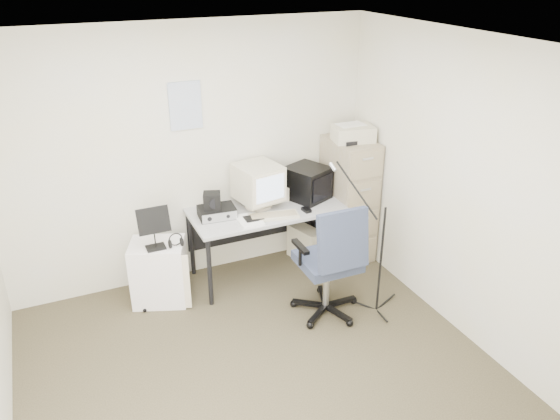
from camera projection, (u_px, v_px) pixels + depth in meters
name	position (u px, v px, depth m)	size (l,w,h in m)	color
floor	(266.00, 381.00, 4.24)	(3.60, 3.60, 0.01)	#342C1D
ceiling	(261.00, 50.00, 3.17)	(3.60, 3.60, 0.01)	white
wall_back	(191.00, 157.00, 5.19)	(3.60, 0.02, 2.50)	silver
wall_right	(470.00, 195.00, 4.37)	(0.02, 3.60, 2.50)	silver
wall_calendar	(185.00, 106.00, 4.96)	(0.30, 0.02, 0.44)	white
filing_cabinet	(348.00, 199.00, 5.77)	(0.40, 0.60, 1.30)	gray
printer	(353.00, 133.00, 5.44)	(0.40, 0.27, 0.15)	#BCB18B
desk	(267.00, 242.00, 5.51)	(1.50, 0.70, 0.73)	#B5B5B5
crt_monitor	(258.00, 186.00, 5.32)	(0.39, 0.41, 0.43)	#BCB18B
crt_tv	(307.00, 183.00, 5.53)	(0.37, 0.39, 0.33)	black
desk_speaker	(285.00, 194.00, 5.52)	(0.07, 0.07, 0.14)	beige
keyboard	(274.00, 216.00, 5.19)	(0.47, 0.17, 0.03)	#BCB18B
mouse	(306.00, 210.00, 5.30)	(0.06, 0.10, 0.03)	black
radio_receiver	(217.00, 212.00, 5.18)	(0.34, 0.25, 0.10)	black
radio_speaker	(212.00, 201.00, 5.11)	(0.16, 0.15, 0.16)	black
papers	(250.00, 220.00, 5.11)	(0.21, 0.29, 0.02)	white
pc_tower	(305.00, 244.00, 5.84)	(0.18, 0.40, 0.37)	#BCB18B
office_chair	(327.00, 259.00, 4.82)	(0.64, 0.64, 1.12)	#323B4F
side_cart	(159.00, 272.00, 5.11)	(0.49, 0.39, 0.60)	white
music_stand	(154.00, 228.00, 4.81)	(0.28, 0.15, 0.41)	black
headphones	(176.00, 242.00, 4.91)	(0.14, 0.14, 0.03)	black
mic_stand	(382.00, 245.00, 4.80)	(0.02, 0.02, 1.37)	black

